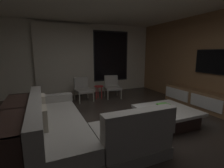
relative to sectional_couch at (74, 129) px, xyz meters
name	(u,v)px	position (x,y,z in m)	size (l,w,h in m)	color
floor	(121,132)	(0.95, 0.07, -0.29)	(9.20, 9.20, 0.00)	#332B26
back_wall_with_window	(78,59)	(0.89, 3.68, 1.05)	(6.60, 0.30, 2.70)	beige
sectional_couch	(74,129)	(0.00, 0.00, 0.00)	(1.98, 2.50, 0.82)	gray
coffee_table	(166,116)	(2.07, 0.02, -0.10)	(1.16, 1.16, 0.36)	#36241F
book_stack_on_coffee_table	(163,106)	(2.00, 0.08, 0.12)	(0.29, 0.23, 0.10)	olive
accent_chair_near_window	(112,85)	(1.87, 2.65, 0.14)	(0.62, 0.63, 0.78)	#B2ADA0
accent_chair_by_curtain	(83,88)	(0.80, 2.66, 0.14)	(0.60, 0.62, 0.78)	#B2ADA0
side_stool	(99,88)	(1.35, 2.63, 0.08)	(0.32, 0.32, 0.46)	red
media_console	(213,103)	(3.72, 0.12, -0.04)	(0.46, 3.10, 0.52)	#8E6642
mounted_tv	(215,62)	(3.90, 0.32, 1.06)	(0.05, 1.16, 0.67)	black
console_table_behind_couch	(15,128)	(-0.91, 0.13, 0.12)	(0.40, 2.10, 0.74)	#36241F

